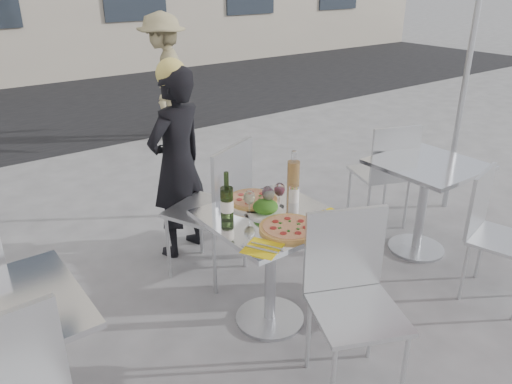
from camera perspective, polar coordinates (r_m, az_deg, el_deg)
ground at (r=3.33m, az=1.58°, el=-14.36°), size 80.00×80.00×0.00m
street_asphalt at (r=8.94m, az=-25.27°, el=8.30°), size 24.00×5.00×0.00m
main_table at (r=3.03m, az=1.70°, el=-6.32°), size 0.72×0.72×0.75m
side_table_left at (r=2.56m, az=-26.99°, el=-15.76°), size 0.72×0.72×0.75m
side_table_right at (r=4.04m, az=18.71°, el=0.40°), size 0.72×0.72×0.75m
chair_far at (r=3.46m, az=-4.36°, el=-1.04°), size 0.62×0.63×1.03m
chair_near at (r=2.66m, az=10.81°, el=-10.65°), size 0.58×0.59×0.96m
side_chair_rfar at (r=4.33m, az=14.68°, el=2.74°), size 0.55×0.56×0.94m
side_chair_rnear at (r=3.65m, az=25.44°, el=-3.49°), size 0.49×0.50×0.89m
woman_diner at (r=3.81m, az=-9.00°, el=3.19°), size 0.62×0.50×1.47m
pedestrian_b at (r=6.73m, az=-10.40°, el=12.78°), size 1.01×1.20×1.62m
pizza_near at (r=2.78m, az=3.81°, el=-4.11°), size 0.33×0.33×0.02m
pizza_far at (r=3.09m, az=-0.41°, el=-0.95°), size 0.35×0.35×0.03m
salad_plate at (r=2.94m, az=1.10°, el=-1.83°), size 0.22×0.22×0.09m
wine_bottle at (r=2.84m, az=-3.35°, el=-1.13°), size 0.08×0.08×0.29m
carafe at (r=3.18m, az=4.29°, el=1.75°), size 0.08×0.08×0.29m
sugar_shaker at (r=3.09m, az=4.36°, el=-0.20°), size 0.06×0.06×0.11m
wineglass_white_a at (r=2.89m, az=-0.76°, el=-0.73°), size 0.07×0.07×0.16m
wineglass_white_b at (r=2.93m, az=1.46°, el=-0.34°), size 0.07×0.07×0.16m
wineglass_red_a at (r=2.95m, az=1.31°, el=-0.20°), size 0.07×0.07×0.16m
wineglass_red_b at (r=3.00m, az=2.71°, el=0.19°), size 0.07×0.07×0.16m
napkin_left at (r=2.59m, az=0.73°, el=-6.44°), size 0.24×0.24×0.01m
napkin_right at (r=2.94m, az=8.54°, el=-2.81°), size 0.18×0.20×0.01m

